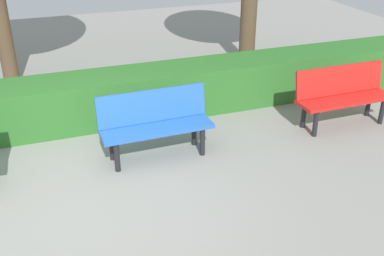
% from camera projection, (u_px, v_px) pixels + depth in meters
% --- Properties ---
extents(ground_plane, '(18.41, 18.41, 0.00)m').
position_uv_depth(ground_plane, '(72.00, 206.00, 5.11)').
color(ground_plane, gray).
extents(bench_red, '(1.46, 0.48, 0.86)m').
position_uv_depth(bench_red, '(343.00, 93.00, 6.74)').
color(bench_red, red).
rests_on(bench_red, ground_plane).
extents(bench_blue, '(1.43, 0.48, 0.86)m').
position_uv_depth(bench_blue, '(155.00, 121.00, 5.91)').
color(bench_blue, blue).
rests_on(bench_blue, ground_plane).
extents(hedge_row, '(14.41, 0.78, 0.71)m').
position_uv_depth(hedge_row, '(137.00, 94.00, 7.03)').
color(hedge_row, '#2D6B28').
rests_on(hedge_row, ground_plane).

